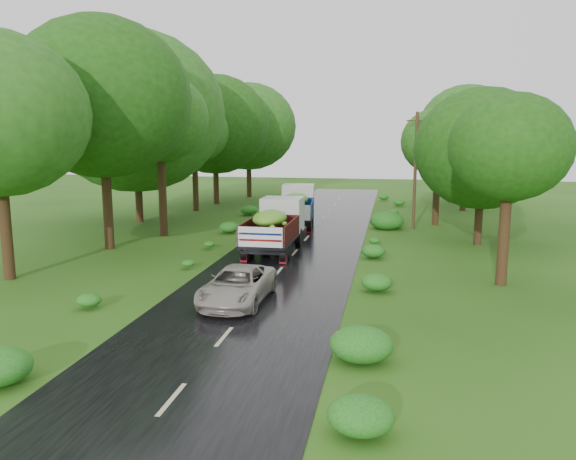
% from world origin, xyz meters
% --- Properties ---
extents(ground, '(120.00, 120.00, 0.00)m').
position_xyz_m(ground, '(0.00, 0.00, 0.00)').
color(ground, '#1E450E').
rests_on(ground, ground).
extents(road, '(6.50, 80.00, 0.02)m').
position_xyz_m(road, '(0.00, 5.00, 0.01)').
color(road, black).
rests_on(road, ground).
extents(road_lines, '(0.12, 69.60, 0.00)m').
position_xyz_m(road_lines, '(0.00, 6.00, 0.02)').
color(road_lines, '#BFB78C').
rests_on(road_lines, road).
extents(truck_near, '(2.18, 6.06, 2.55)m').
position_xyz_m(truck_near, '(-0.99, 12.12, 1.44)').
color(truck_near, black).
rests_on(truck_near, ground).
extents(truck_far, '(2.74, 6.22, 2.53)m').
position_xyz_m(truck_far, '(-1.28, 20.12, 1.43)').
color(truck_far, black).
rests_on(truck_far, ground).
extents(car, '(2.12, 4.44, 1.22)m').
position_xyz_m(car, '(-0.53, 3.38, 0.63)').
color(car, '#A39A91').
rests_on(car, road).
extents(utility_pole, '(1.26, 0.31, 7.22)m').
position_xyz_m(utility_pole, '(6.08, 20.63, 3.72)').
color(utility_pole, '#382616').
rests_on(utility_pole, ground).
extents(trees_left, '(7.93, 35.40, 9.55)m').
position_xyz_m(trees_left, '(-10.14, 21.18, 6.84)').
color(trees_left, black).
rests_on(trees_left, ground).
extents(trees_right, '(6.03, 31.01, 8.04)m').
position_xyz_m(trees_right, '(9.32, 23.31, 5.56)').
color(trees_right, black).
rests_on(trees_right, ground).
extents(shrubs, '(11.90, 44.00, 0.70)m').
position_xyz_m(shrubs, '(0.00, 14.00, 0.35)').
color(shrubs, '#155915').
rests_on(shrubs, ground).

